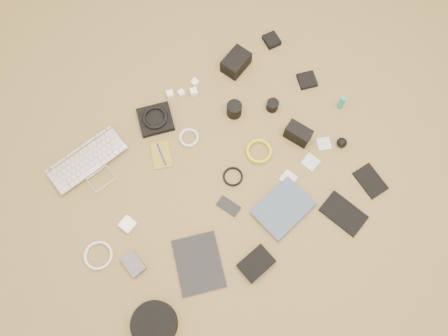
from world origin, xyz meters
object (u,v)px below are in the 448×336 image
headphone_case (154,324)px  phone (229,206)px  laptop (94,169)px  paperback (298,223)px  tablet (199,263)px  dslr_camera (236,62)px

headphone_case → phone: bearing=26.2°
laptop → phone: bearing=-55.1°
laptop → headphone_case: 0.77m
phone → paperback: size_ratio=0.42×
headphone_case → paperback: headphone_case is taller
tablet → phone: 0.30m
laptop → headphone_case: (-0.10, -0.76, 0.01)m
dslr_camera → laptop: bearing=167.2°
laptop → paperback: size_ratio=1.50×
tablet → dslr_camera: bearing=66.5°
laptop → paperback: (0.67, -0.74, -0.00)m
dslr_camera → phone: bearing=-145.7°
tablet → headphone_case: headphone_case is taller
laptop → paperback: 1.00m
tablet → paperback: (0.48, -0.09, 0.01)m
headphone_case → dslr_camera: bearing=41.9°
phone → tablet: bearing=-172.6°
laptop → tablet: laptop is taller
headphone_case → paperback: 0.77m
dslr_camera → headphone_case: bearing=-158.3°
paperback → tablet: bearing=68.5°
paperback → dslr_camera: bearing=-24.9°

